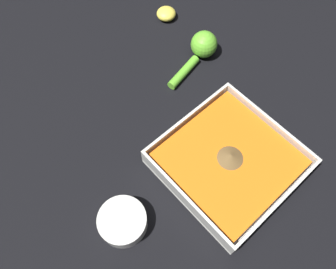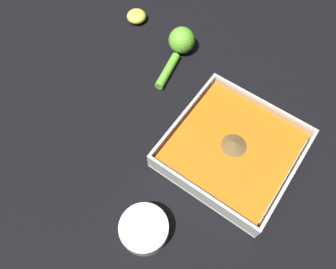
{
  "view_description": "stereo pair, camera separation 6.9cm",
  "coord_description": "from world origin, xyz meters",
  "px_view_note": "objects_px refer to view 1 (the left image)",
  "views": [
    {
      "loc": [
        0.25,
        0.15,
        0.63
      ],
      "look_at": [
        0.03,
        -0.09,
        0.02
      ],
      "focal_mm": 35.0,
      "sensor_mm": 36.0,
      "label": 1
    },
    {
      "loc": [
        0.29,
        0.1,
        0.63
      ],
      "look_at": [
        0.03,
        -0.09,
        0.02
      ],
      "focal_mm": 35.0,
      "sensor_mm": 36.0,
      "label": 2
    }
  ],
  "objects_px": {
    "square_dish": "(229,162)",
    "spice_bowl": "(123,222)",
    "lemon_squeezer": "(201,48)",
    "lemon_half": "(166,14)"
  },
  "relations": [
    {
      "from": "square_dish",
      "to": "spice_bowl",
      "type": "relative_size",
      "value": 2.74
    },
    {
      "from": "spice_bowl",
      "to": "lemon_half",
      "type": "height_order",
      "value": "spice_bowl"
    },
    {
      "from": "square_dish",
      "to": "lemon_squeezer",
      "type": "distance_m",
      "value": 0.3
    },
    {
      "from": "square_dish",
      "to": "lemon_half",
      "type": "xyz_separation_m",
      "value": [
        -0.19,
        -0.4,
        -0.01
      ]
    },
    {
      "from": "square_dish",
      "to": "lemon_squeezer",
      "type": "relative_size",
      "value": 1.5
    },
    {
      "from": "lemon_squeezer",
      "to": "lemon_half",
      "type": "bearing_deg",
      "value": 69.03
    },
    {
      "from": "square_dish",
      "to": "lemon_squeezer",
      "type": "height_order",
      "value": "lemon_squeezer"
    },
    {
      "from": "lemon_half",
      "to": "spice_bowl",
      "type": "bearing_deg",
      "value": 39.66
    },
    {
      "from": "square_dish",
      "to": "spice_bowl",
      "type": "bearing_deg",
      "value": -12.0
    },
    {
      "from": "spice_bowl",
      "to": "lemon_squeezer",
      "type": "xyz_separation_m",
      "value": [
        -0.4,
        -0.2,
        0.01
      ]
    }
  ]
}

